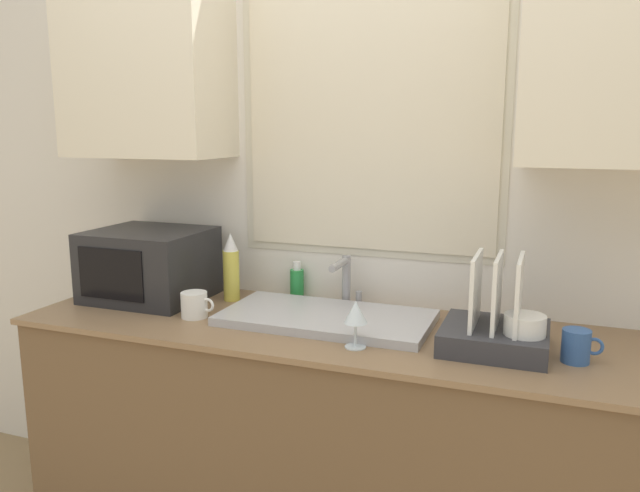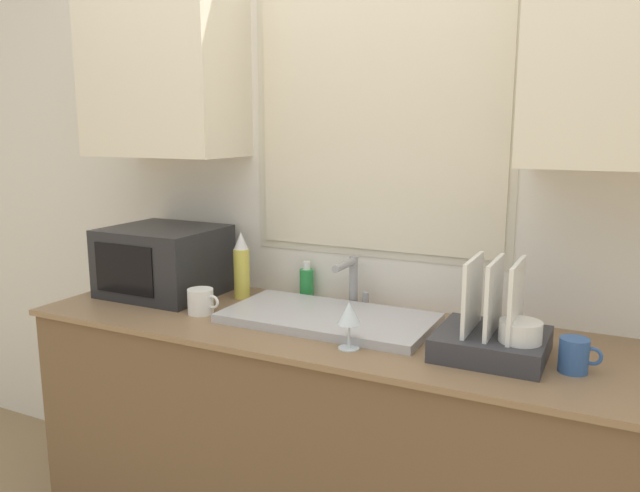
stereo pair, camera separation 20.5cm
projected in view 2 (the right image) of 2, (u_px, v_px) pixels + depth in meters
The scene contains 11 objects.
countertop at pixel (339, 450), 2.19m from camera, with size 2.23×0.67×0.91m.
wall_back at pixel (375, 167), 2.27m from camera, with size 6.00×0.38×2.60m.
sink_basin at pixel (328, 318), 2.16m from camera, with size 0.72×0.37×0.03m.
faucet at pixel (352, 278), 2.30m from camera, with size 0.08×0.18×0.19m.
microwave at pixel (164, 261), 2.51m from camera, with size 0.43×0.39×0.27m.
dish_rack at pixel (495, 334), 1.83m from camera, with size 0.31×0.30×0.29m.
spray_bottle at pixel (242, 266), 2.45m from camera, with size 0.06×0.06×0.27m.
soap_bottle at pixel (307, 282), 2.46m from camera, with size 0.05×0.05×0.15m.
mug_near_sink at pixel (201, 301), 2.25m from camera, with size 0.13×0.09×0.09m.
wine_glass at pixel (349, 315), 1.88m from camera, with size 0.07×0.07×0.15m.
mug_by_rack at pixel (574, 355), 1.71m from camera, with size 0.11×0.08×0.10m.
Camera 2 is at (0.84, -1.52, 1.58)m, focal length 35.00 mm.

